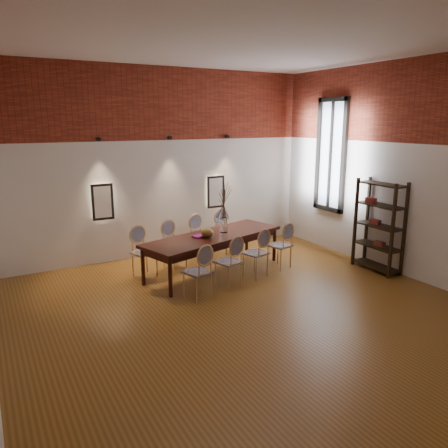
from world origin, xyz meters
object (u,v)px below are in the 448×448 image
chair_far_d (226,232)px  bowl (207,233)px  chair_near_a (197,272)px  book (200,236)px  vase (224,225)px  chair_near_c (256,253)px  dining_table (214,253)px  chair_near_d (280,245)px  shelving_rack (379,226)px  chair_far_b (175,245)px  chair_near_b (228,262)px  chair_far_c (202,238)px  chair_far_a (144,253)px

chair_far_d → bowl: size_ratio=3.92×
chair_near_a → book: size_ratio=3.62×
vase → chair_near_c: bearing=-67.4°
dining_table → chair_near_d: (1.27, -0.43, 0.09)m
chair_near_c → chair_far_d: 1.68m
chair_near_c → chair_near_d: same height
shelving_rack → chair_near_a: bearing=174.7°
chair_near_c → dining_table: bearing=116.0°
chair_near_d → chair_far_b: bearing=134.3°
chair_near_a → chair_near_d: size_ratio=1.00×
chair_far_d → shelving_rack: bearing=113.1°
vase → book: vase is taller
chair_near_b → chair_near_a: bearing=-180.0°
chair_near_a → chair_near_b: (0.71, 0.20, 0.00)m
chair_near_a → chair_near_c: (1.42, 0.40, 0.00)m
chair_near_b → chair_near_c: size_ratio=1.00×
chair_far_c → chair_far_d: bearing=-180.0°
chair_far_b → dining_table: bearing=116.0°
chair_far_d → book: (-1.16, -1.01, 0.30)m
chair_near_d → shelving_rack: (1.60, -1.05, 0.43)m
chair_far_a → chair_far_b: same height
dining_table → chair_near_c: bearing=-64.0°
chair_near_a → dining_table: bearing=34.3°
chair_far_b → shelving_rack: bearing=132.8°
chair_far_d → chair_far_b: bearing=0.0°
dining_table → chair_far_c: 0.84m
chair_far_b → bowl: bearing=100.4°
chair_near_a → chair_near_b: same height
chair_near_a → book: bearing=45.9°
chair_near_b → chair_far_c: 1.68m
chair_near_d → bowl: 1.54m
book → bowl: bearing=-51.7°
chair_near_a → chair_far_c: same height
chair_near_a → chair_near_d: bearing=0.0°
chair_near_c → book: size_ratio=3.62×
dining_table → book: size_ratio=11.32×
bowl → shelving_rack: shelving_rack is taller
dining_table → book: book is taller
chair_far_b → book: (0.26, -0.61, 0.30)m
chair_near_a → bowl: (0.66, 0.92, 0.37)m
chair_far_b → vase: size_ratio=3.13×
shelving_rack → chair_far_b: bearing=150.1°
chair_near_a → chair_far_c: (1.01, 1.85, 0.00)m
dining_table → chair_near_c: 0.84m
chair_near_c → chair_far_b: same height
chair_far_a → chair_far_c: same height
chair_near_a → chair_far_b: (0.30, 1.65, 0.00)m
chair_far_a → book: chair_far_a is taller
chair_near_b → chair_near_c: 0.74m
dining_table → bowl: (-0.20, -0.11, 0.46)m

